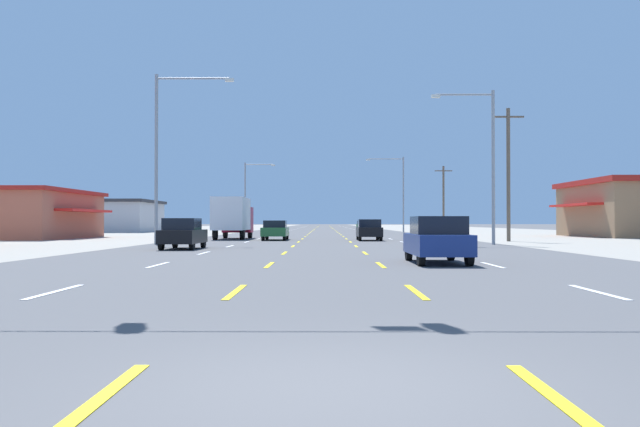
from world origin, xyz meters
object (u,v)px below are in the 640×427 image
hatchback_far_right_farther (361,225)px  streetlight_right_row_0 (487,155)px  streetlight_left_row_1 (248,192)px  streetlight_right_row_1 (399,188)px  hatchback_inner_right_nearest (437,239)px  streetlight_left_row_0 (165,145)px  hatchback_inner_right_mid (369,230)px  box_truck_far_left_far (233,216)px  hatchback_far_left_near (183,233)px  sedan_inner_left_midfar (275,230)px

hatchback_far_right_farther → streetlight_right_row_0: size_ratio=0.42×
streetlight_left_row_1 → hatchback_far_right_farther: bearing=65.7°
streetlight_right_row_1 → hatchback_inner_right_nearest: bearing=-95.7°
streetlight_left_row_0 → hatchback_inner_right_mid: bearing=31.7°
streetlight_left_row_1 → hatchback_inner_right_mid: bearing=-69.3°
box_truck_far_left_far → streetlight_right_row_0: streetlight_right_row_0 is taller
streetlight_left_row_0 → streetlight_right_row_0: streetlight_left_row_0 is taller
hatchback_far_right_farther → streetlight_left_row_0: bearing=-101.8°
hatchback_far_right_farther → streetlight_right_row_0: (2.81, -79.44, 4.58)m
hatchback_inner_right_nearest → streetlight_right_row_1: bearing=84.3°
hatchback_inner_right_mid → streetlight_left_row_1: bearing=110.7°
streetlight_right_row_0 → streetlight_left_row_0: bearing=180.0°
box_truck_far_left_far → hatchback_far_right_farther: box_truck_far_left_far is taller
streetlight_left_row_0 → streetlight_right_row_1: 46.59m
streetlight_left_row_1 → hatchback_far_left_near: bearing=-86.9°
hatchback_far_left_near → sedan_inner_left_midfar: hatchback_far_left_near is taller
hatchback_far_right_farther → streetlight_left_row_1: size_ratio=0.43×
hatchback_far_left_near → hatchback_far_right_farther: bearing=80.7°
hatchback_far_left_near → hatchback_inner_right_mid: 17.69m
hatchback_far_left_near → streetlight_left_row_0: 8.61m
hatchback_far_right_farther → hatchback_inner_right_nearest: bearing=-91.9°
streetlight_right_row_1 → box_truck_far_left_far: bearing=-118.8°
streetlight_left_row_0 → streetlight_right_row_1: (19.26, 42.42, -0.30)m
hatchback_far_right_farther → streetlight_left_row_1: bearing=-114.3°
hatchback_inner_right_nearest → streetlight_left_row_0: bearing=128.1°
streetlight_left_row_0 → streetlight_right_row_1: size_ratio=1.06×
hatchback_inner_right_nearest → streetlight_left_row_0: 22.24m
hatchback_inner_right_mid → streetlight_left_row_1: (-12.99, 34.43, 4.44)m
hatchback_far_left_near → streetlight_right_row_1: streetlight_right_row_1 is taller
hatchback_inner_right_mid → sedan_inner_left_midfar: hatchback_inner_right_mid is taller
sedan_inner_left_midfar → streetlight_left_row_0: size_ratio=0.44×
sedan_inner_left_midfar → streetlight_right_row_0: 16.75m
hatchback_inner_right_mid → box_truck_far_left_far: box_truck_far_left_far is taller
hatchback_inner_right_nearest → streetlight_left_row_1: (-13.42, 59.43, 4.44)m
hatchback_far_right_farther → streetlight_right_row_1: (2.65, -37.02, 4.92)m
sedan_inner_left_midfar → hatchback_far_right_farther: hatchback_far_right_farther is taller
streetlight_right_row_1 → streetlight_left_row_1: bearing=180.0°
hatchback_inner_right_nearest → hatchback_far_left_near: bearing=135.3°
hatchback_inner_right_mid → streetlight_left_row_0: (-12.91, -7.99, 5.21)m
hatchback_inner_right_mid → streetlight_right_row_1: 35.35m
hatchback_inner_right_mid → box_truck_far_left_far: size_ratio=0.54×
streetlight_right_row_1 → streetlight_right_row_0: bearing=-89.8°
hatchback_far_right_farther → streetlight_left_row_1: 40.85m
sedan_inner_left_midfar → hatchback_far_right_farther: size_ratio=1.15×
streetlight_left_row_1 → streetlight_right_row_1: 19.35m
streetlight_right_row_0 → box_truck_far_left_far: bearing=145.4°
hatchback_inner_right_mid → streetlight_right_row_1: streetlight_right_row_1 is taller
streetlight_right_row_0 → sedan_inner_left_midfar: bearing=146.4°
hatchback_inner_right_nearest → streetlight_left_row_1: 61.08m
hatchback_far_right_farther → streetlight_right_row_1: streetlight_right_row_1 is taller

